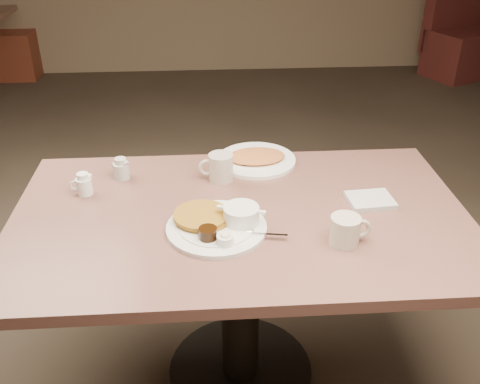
{
  "coord_description": "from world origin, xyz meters",
  "views": [
    {
      "loc": [
        -0.1,
        -1.49,
        1.69
      ],
      "look_at": [
        0.0,
        0.02,
        0.82
      ],
      "focal_mm": 40.23,
      "sensor_mm": 36.0,
      "label": 1
    }
  ],
  "objects": [
    {
      "name": "room",
      "position": [
        0.0,
        0.0,
        1.4
      ],
      "size": [
        7.04,
        8.04,
        2.84
      ],
      "color": "#4C3F33",
      "rests_on": "ground"
    },
    {
      "name": "napkin",
      "position": [
        0.44,
        0.04,
        0.76
      ],
      "size": [
        0.16,
        0.13,
        0.02
      ],
      "color": "beige",
      "rests_on": "diner_table"
    },
    {
      "name": "diner_table",
      "position": [
        0.0,
        0.0,
        0.58
      ],
      "size": [
        1.5,
        0.9,
        0.75
      ],
      "color": "#84564C",
      "rests_on": "ground"
    },
    {
      "name": "main_plate",
      "position": [
        -0.07,
        -0.08,
        0.77
      ],
      "size": [
        0.41,
        0.39,
        0.07
      ],
      "color": "white",
      "rests_on": "diner_table"
    },
    {
      "name": "coffee_mug_far",
      "position": [
        -0.06,
        0.24,
        0.8
      ],
      "size": [
        0.13,
        0.09,
        0.1
      ],
      "color": "beige",
      "rests_on": "diner_table"
    },
    {
      "name": "hash_plate",
      "position": [
        0.09,
        0.37,
        0.76
      ],
      "size": [
        0.33,
        0.33,
        0.04
      ],
      "color": "white",
      "rests_on": "diner_table"
    },
    {
      "name": "coffee_mug_near",
      "position": [
        0.3,
        -0.19,
        0.8
      ],
      "size": [
        0.13,
        0.1,
        0.09
      ],
      "color": "beige",
      "rests_on": "diner_table"
    },
    {
      "name": "creamer_left",
      "position": [
        -0.53,
        0.16,
        0.79
      ],
      "size": [
        0.08,
        0.07,
        0.08
      ],
      "color": "white",
      "rests_on": "diner_table"
    },
    {
      "name": "creamer_right",
      "position": [
        -0.42,
        0.27,
        0.79
      ],
      "size": [
        0.08,
        0.07,
        0.08
      ],
      "color": "#BCBCB9",
      "rests_on": "diner_table"
    }
  ]
}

